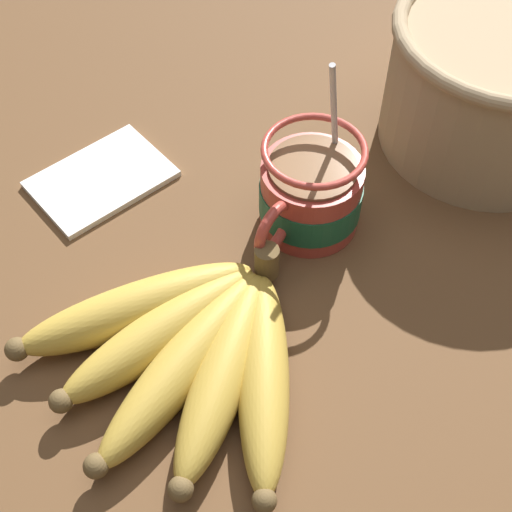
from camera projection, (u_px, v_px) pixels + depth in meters
The scene contains 5 objects.
table at pixel (281, 278), 61.64cm from camera, with size 120.70×120.70×3.78cm.
coffee_mug at pixel (310, 193), 60.26cm from camera, with size 12.42×8.80×15.90cm.
banana_bunch at pixel (190, 349), 52.95cm from camera, with size 21.94×24.66×4.39cm.
woven_basket at pixel (497, 82), 64.39cm from camera, with size 20.74×20.74×12.76cm.
napkin at pixel (101, 179), 65.85cm from camera, with size 13.80×11.19×0.60cm.
Camera 1 is at (30.69, 19.00, 51.95)cm, focal length 50.00 mm.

